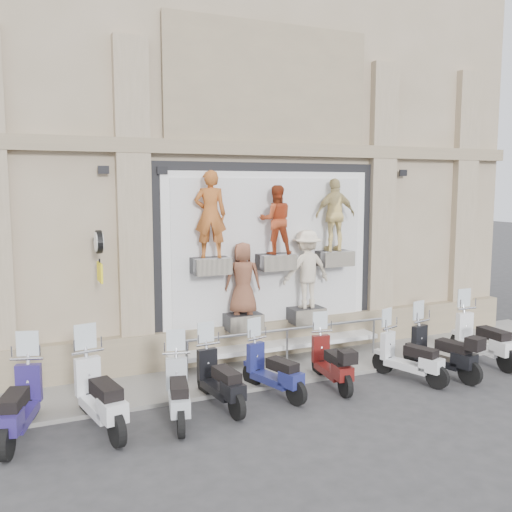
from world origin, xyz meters
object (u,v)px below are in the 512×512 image
object	(u,v)px
scooter_c	(178,380)
scooter_g	(410,347)
scooter_a	(19,391)
scooter_e	(273,360)
scooter_i	(484,329)
guard_rail	(287,349)
clock_sign_bracket	(99,249)
scooter_h	(442,341)
scooter_d	(220,368)
scooter_b	(99,381)
scooter_f	(331,352)

from	to	relation	value
scooter_c	scooter_g	xyz separation A→B (m)	(4.95, 0.01, -0.01)
scooter_a	scooter_e	world-z (taller)	scooter_a
scooter_i	guard_rail	bearing A→B (deg)	162.40
clock_sign_bracket	scooter_h	xyz separation A→B (m)	(6.67, -2.23, -2.04)
scooter_e	guard_rail	bearing A→B (deg)	37.58
clock_sign_bracket	scooter_g	bearing A→B (deg)	-20.37
guard_rail	scooter_e	size ratio (longest dim) A/B	2.87
scooter_d	scooter_c	bearing A→B (deg)	-166.68
scooter_i	scooter_h	bearing A→B (deg)	-166.96
scooter_a	scooter_e	distance (m)	4.53
scooter_g	scooter_i	distance (m)	2.32
scooter_a	scooter_d	distance (m)	3.39
guard_rail	scooter_h	distance (m)	3.30
guard_rail	scooter_e	world-z (taller)	scooter_e
scooter_h	scooter_b	bearing A→B (deg)	164.86
scooter_a	scooter_d	size ratio (longest dim) A/B	1.09
guard_rail	scooter_h	bearing A→B (deg)	-32.49
scooter_g	guard_rail	bearing A→B (deg)	120.04
scooter_a	scooter_h	distance (m)	8.28
scooter_b	scooter_c	size ratio (longest dim) A/B	1.13
scooter_d	scooter_g	size ratio (longest dim) A/B	1.02
scooter_b	scooter_e	distance (m)	3.31
clock_sign_bracket	scooter_a	xyz separation A→B (m)	(-1.60, -1.83, -2.00)
clock_sign_bracket	scooter_h	world-z (taller)	clock_sign_bracket
scooter_a	scooter_g	xyz separation A→B (m)	(7.47, -0.35, -0.08)
scooter_d	scooter_h	xyz separation A→B (m)	(4.88, -0.34, 0.03)
scooter_i	scooter_a	bearing A→B (deg)	-179.37
scooter_h	scooter_f	bearing A→B (deg)	156.75
scooter_c	scooter_i	xyz separation A→B (m)	(7.25, 0.28, 0.07)
scooter_d	scooter_e	distance (m)	1.14
scooter_e	clock_sign_bracket	bearing A→B (deg)	132.82
scooter_e	scooter_f	world-z (taller)	scooter_e
scooter_i	clock_sign_bracket	bearing A→B (deg)	167.94
scooter_d	scooter_e	size ratio (longest dim) A/B	1.03
clock_sign_bracket	scooter_d	world-z (taller)	clock_sign_bracket
scooter_b	scooter_f	world-z (taller)	scooter_b
scooter_f	scooter_i	size ratio (longest dim) A/B	0.88
scooter_c	scooter_i	bearing A→B (deg)	15.40
scooter_f	clock_sign_bracket	bearing A→B (deg)	163.29
scooter_a	scooter_i	bearing A→B (deg)	16.25
guard_rail	clock_sign_bracket	world-z (taller)	clock_sign_bracket
scooter_c	scooter_g	distance (m)	4.95
guard_rail	scooter_f	bearing A→B (deg)	-76.66
scooter_g	scooter_c	bearing A→B (deg)	161.19
clock_sign_bracket	scooter_h	bearing A→B (deg)	-18.50
guard_rail	scooter_d	xyz separation A→B (m)	(-2.11, -1.42, 0.27)
scooter_c	scooter_d	world-z (taller)	same
scooter_f	scooter_i	distance (m)	3.96
scooter_h	scooter_e	bearing A→B (deg)	159.80
scooter_e	scooter_i	size ratio (longest dim) A/B	0.88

